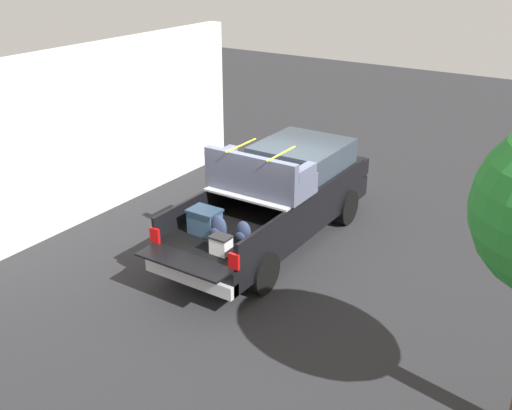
% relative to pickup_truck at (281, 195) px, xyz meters
% --- Properties ---
extents(ground_plane, '(40.00, 40.00, 0.00)m').
position_rel_pickup_truck_xyz_m(ground_plane, '(-0.36, -0.00, -0.97)').
color(ground_plane, '#262628').
extents(pickup_truck, '(6.05, 2.06, 2.23)m').
position_rel_pickup_truck_xyz_m(pickup_truck, '(0.00, 0.00, 0.00)').
color(pickup_truck, black).
rests_on(pickup_truck, ground_plane).
extents(building_facade, '(9.90, 0.36, 3.88)m').
position_rel_pickup_truck_xyz_m(building_facade, '(-1.29, 4.35, 0.97)').
color(building_facade, silver).
rests_on(building_facade, ground_plane).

